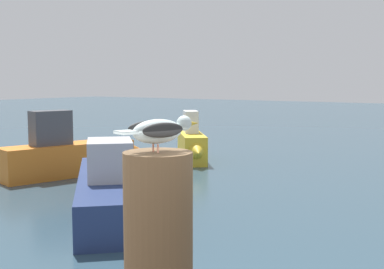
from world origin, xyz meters
TOP-DOWN VIEW (x-y plane):
  - mooring_post at (0.74, -0.27)m, footprint 0.29×0.29m
  - seagull at (0.74, -0.27)m, footprint 0.20×0.38m
  - boat_yellow at (-7.38, 11.94)m, footprint 2.55×2.80m
  - boat_orange at (-8.82, 8.12)m, footprint 2.07×4.56m
  - boat_navy at (-5.51, 6.00)m, footprint 5.04×5.09m

SIDE VIEW (x-z plane):
  - boat_navy at x=-5.51m, z-range -0.37..1.31m
  - boat_yellow at x=-7.38m, z-range -0.26..1.41m
  - boat_orange at x=-8.82m, z-range -0.36..1.51m
  - mooring_post at x=0.74m, z-range 1.49..2.40m
  - seagull at x=0.74m, z-range 2.42..2.57m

